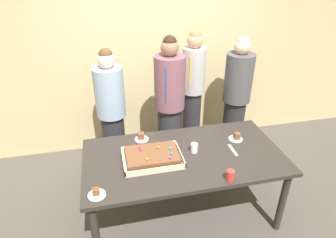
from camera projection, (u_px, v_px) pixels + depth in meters
name	position (u px, v px, depth m)	size (l,w,h in m)	color
ground_plane	(182.00, 212.00, 3.32)	(12.00, 12.00, 0.00)	#4C4742
interior_back_panel	(154.00, 43.00, 3.96)	(8.00, 0.12, 3.00)	#CCB784
party_table	(184.00, 162.00, 2.98)	(1.99, 1.03, 0.78)	#2D2826
sheet_cake	(152.00, 157.00, 2.85)	(0.57, 0.42, 0.11)	beige
plated_slice_near_left	(97.00, 193.00, 2.44)	(0.15, 0.15, 0.07)	white
plated_slice_near_right	(236.00, 137.00, 3.18)	(0.15, 0.15, 0.08)	white
plated_slice_far_left	(141.00, 137.00, 3.18)	(0.15, 0.15, 0.08)	white
drink_cup_nearest	(194.00, 148.00, 2.96)	(0.07, 0.07, 0.10)	white
drink_cup_middle	(230.00, 175.00, 2.59)	(0.07, 0.07, 0.10)	red
cake_server_utensil	(233.00, 150.00, 3.01)	(0.03, 0.20, 0.01)	silver
person_serving_front	(170.00, 106.00, 3.59)	(0.36, 0.36, 1.78)	#28282D
person_green_shirt_behind	(193.00, 91.00, 4.01)	(0.31, 0.31, 1.74)	#28282D
person_striped_tie_right	(112.00, 112.00, 3.61)	(0.35, 0.35, 1.65)	#28282D
person_far_right_suit	(236.00, 97.00, 3.97)	(0.37, 0.37, 1.68)	#28282D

